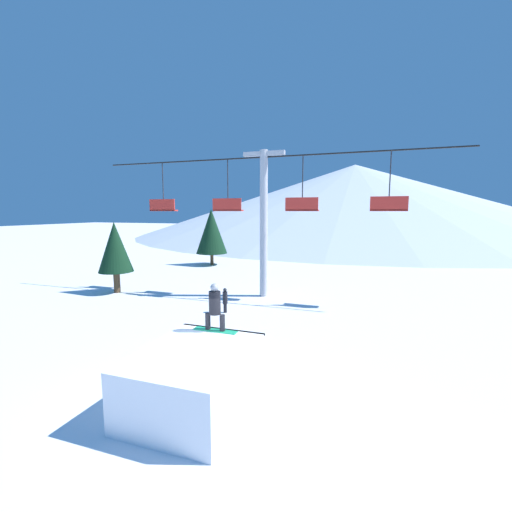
# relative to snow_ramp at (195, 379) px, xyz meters

# --- Properties ---
(ground_plane) EXTENTS (220.00, 220.00, 0.00)m
(ground_plane) POSITION_rel_snow_ramp_xyz_m (-0.21, 0.16, -0.75)
(ground_plane) COLOR white
(mountain_ridge) EXTENTS (89.02, 89.02, 14.59)m
(mountain_ridge) POSITION_rel_snow_ramp_xyz_m (-0.21, 69.19, 6.54)
(mountain_ridge) COLOR silver
(mountain_ridge) RESTS_ON ground_plane
(snow_ramp) EXTENTS (2.62, 3.47, 1.50)m
(snow_ramp) POSITION_rel_snow_ramp_xyz_m (0.00, 0.00, 0.00)
(snow_ramp) COLOR white
(snow_ramp) RESTS_ON ground_plane
(snowboarder) EXTENTS (1.33, 0.34, 1.41)m
(snowboarder) POSITION_rel_snow_ramp_xyz_m (-0.12, 1.44, 1.47)
(snowboarder) COLOR #1E9E6B
(snowboarder) RESTS_ON snow_ramp
(chairlift) EXTENTS (20.85, 0.44, 8.35)m
(chairlift) POSITION_rel_snow_ramp_xyz_m (-1.87, 11.46, 4.12)
(chairlift) COLOR #B2B2B7
(chairlift) RESTS_ON ground_plane
(pine_tree_near) EXTENTS (2.05, 2.05, 4.33)m
(pine_tree_near) POSITION_rel_snow_ramp_xyz_m (-10.63, 9.38, 2.03)
(pine_tree_near) COLOR #4C3823
(pine_tree_near) RESTS_ON ground_plane
(pine_tree_far) EXTENTS (2.85, 2.85, 5.15)m
(pine_tree_far) POSITION_rel_snow_ramp_xyz_m (-9.96, 21.04, 2.36)
(pine_tree_far) COLOR #4C3823
(pine_tree_far) RESTS_ON ground_plane
(distant_skier) EXTENTS (0.24, 0.24, 1.23)m
(distant_skier) POSITION_rel_snow_ramp_xyz_m (-2.63, 7.70, -0.08)
(distant_skier) COLOR black
(distant_skier) RESTS_ON ground_plane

